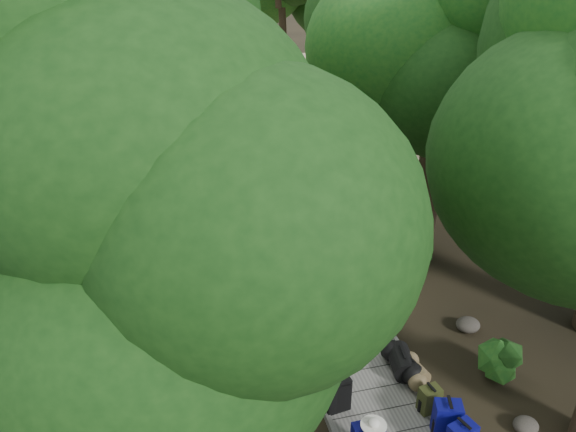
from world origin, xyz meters
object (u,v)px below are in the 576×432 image
object	(u,v)px
suitcase_on_boardwalk	(337,394)
backpack_right_d	(430,398)
lone_suitcase_on_sand	(264,165)
backpack_right_c	(447,418)
sun_lounger	(345,146)
duffel_right_khaki	(414,371)
kayak	(174,160)
backpack_left_d	(336,393)
duffel_right_black	(402,362)

from	to	relation	value
suitcase_on_boardwalk	backpack_right_d	bearing A→B (deg)	-22.82
lone_suitcase_on_sand	backpack_right_c	bearing A→B (deg)	-96.18
suitcase_on_boardwalk	sun_lounger	distance (m)	12.18
duffel_right_khaki	sun_lounger	size ratio (longest dim) A/B	0.26
lone_suitcase_on_sand	kayak	world-z (taller)	lone_suitcase_on_sand
duffel_right_khaki	kayak	bearing A→B (deg)	95.45
backpack_left_d	duffel_right_khaki	size ratio (longest dim) A/B	0.95
backpack_right_c	lone_suitcase_on_sand	world-z (taller)	backpack_right_c
backpack_right_c	duffel_right_black	distance (m)	1.53
backpack_right_d	kayak	xyz separation A→B (m)	(-3.37, 12.45, -0.20)
lone_suitcase_on_sand	duffel_right_khaki	bearing A→B (deg)	-95.54
backpack_right_c	backpack_right_d	world-z (taller)	backpack_right_c
duffel_right_khaki	lone_suitcase_on_sand	size ratio (longest dim) A/B	0.79
duffel_right_black	suitcase_on_boardwalk	xyz separation A→B (m)	(-1.44, -0.57, 0.11)
backpack_right_d	backpack_left_d	bearing A→B (deg)	152.65
backpack_right_c	suitcase_on_boardwalk	size ratio (longest dim) A/B	1.11
backpack_right_d	duffel_right_khaki	size ratio (longest dim) A/B	0.96
kayak	backpack_left_d	bearing A→B (deg)	-102.19
backpack_left_d	duffel_right_khaki	distance (m)	1.58
backpack_right_d	suitcase_on_boardwalk	bearing A→B (deg)	155.75
duffel_right_khaki	kayak	distance (m)	12.21
lone_suitcase_on_sand	sun_lounger	distance (m)	3.37
duffel_right_black	kayak	distance (m)	11.94
lone_suitcase_on_sand	backpack_left_d	bearing A→B (deg)	-104.27
sun_lounger	backpack_right_d	bearing A→B (deg)	-115.50
suitcase_on_boardwalk	kayak	distance (m)	12.19
backpack_left_d	backpack_right_d	size ratio (longest dim) A/B	0.99
backpack_right_d	lone_suitcase_on_sand	distance (m)	10.80
duffel_right_black	backpack_right_c	bearing A→B (deg)	-76.95
duffel_right_khaki	lone_suitcase_on_sand	bearing A→B (deg)	82.52
sun_lounger	suitcase_on_boardwalk	bearing A→B (deg)	-122.83
backpack_right_c	backpack_right_d	distance (m)	0.55
suitcase_on_boardwalk	lone_suitcase_on_sand	xyz separation A→B (m)	(0.97, 10.37, -0.08)
backpack_left_d	duffel_right_black	bearing A→B (deg)	30.92
duffel_right_khaki	duffel_right_black	xyz separation A→B (m)	(-0.13, 0.24, 0.03)
backpack_left_d	backpack_right_c	bearing A→B (deg)	-22.36
backpack_right_d	sun_lounger	bearing A→B (deg)	68.37
backpack_right_d	duffel_right_black	xyz separation A→B (m)	(-0.06, 0.98, -0.05)
lone_suitcase_on_sand	kayak	size ratio (longest dim) A/B	0.22
sun_lounger	backpack_left_d	bearing A→B (deg)	-122.92
backpack_right_d	suitcase_on_boardwalk	size ratio (longest dim) A/B	0.80
sun_lounger	duffel_right_black	bearing A→B (deg)	-116.89
kayak	sun_lounger	distance (m)	6.06
duffel_right_black	suitcase_on_boardwalk	distance (m)	1.55
duffel_right_khaki	backpack_left_d	bearing A→B (deg)	177.86
backpack_right_d	duffel_right_black	world-z (taller)	backpack_right_d
backpack_left_d	suitcase_on_boardwalk	bearing A→B (deg)	-85.13
backpack_right_c	duffel_right_black	world-z (taller)	backpack_right_c
sun_lounger	backpack_right_c	bearing A→B (deg)	-114.89
lone_suitcase_on_sand	sun_lounger	xyz separation A→B (m)	(3.20, 1.07, -0.01)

